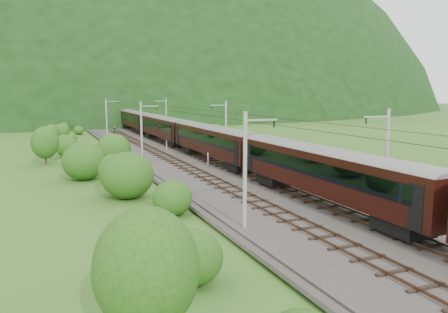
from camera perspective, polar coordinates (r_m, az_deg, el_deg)
name	(u,v)px	position (r m, az deg, el deg)	size (l,w,h in m)	color
ground	(319,221)	(33.79, 12.31, -8.25)	(600.00, 600.00, 0.00)	#375A1C
railbed	(257,191)	(42.00, 4.39, -4.58)	(14.00, 220.00, 0.30)	#38332D
track_left	(235,191)	(40.93, 1.40, -4.58)	(2.40, 220.00, 0.27)	brown
track_right	(279,187)	(43.09, 7.23, -3.99)	(2.40, 220.00, 0.27)	brown
catenary_left	(142,130)	(59.89, -10.66, 3.41)	(2.54, 192.28, 8.00)	gray
catenary_right	(225,127)	(63.65, 0.18, 3.84)	(2.54, 192.28, 8.00)	gray
overhead_wires	(258,119)	(41.01, 4.50, 4.93)	(4.83, 198.00, 0.03)	black
mountain_main	(70,108)	(287.06, -19.42, 6.03)	(504.00, 360.00, 244.00)	black
train	(214,136)	(57.69, -1.26, 2.67)	(3.24, 180.71, 5.65)	black
hazard_post_near	(167,145)	(71.29, -7.51, 1.46)	(0.15, 0.15, 1.45)	red
hazard_post_far	(208,159)	(55.69, -2.09, -0.33)	(0.17, 0.17, 1.62)	red
signal	(115,130)	(95.44, -14.07, 3.34)	(0.23, 0.23, 2.12)	black
vegetation_left	(102,172)	(43.53, -15.64, -1.92)	(12.48, 148.66, 5.56)	#214712
vegetation_right	(294,153)	(60.05, 9.16, 0.44)	(5.74, 106.40, 3.08)	#214712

